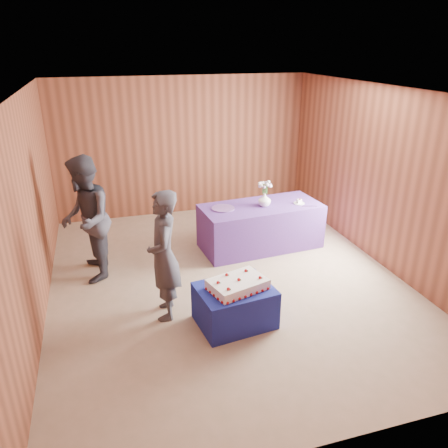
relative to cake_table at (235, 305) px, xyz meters
name	(u,v)px	position (x,y,z in m)	size (l,w,h in m)	color
ground	(226,280)	(0.21, 1.05, -0.25)	(6.00, 6.00, 0.00)	gray
room_shell	(227,161)	(0.21, 1.05, 1.55)	(5.04, 6.04, 2.72)	brown
cake_table	(235,305)	(0.00, 0.00, 0.00)	(0.90, 0.70, 0.50)	#1C1F9A
serving_table	(260,226)	(1.10, 2.00, 0.12)	(2.00, 0.90, 0.75)	#543086
sheet_cake	(238,284)	(0.03, -0.02, 0.31)	(0.80, 0.65, 0.16)	white
vase	(265,200)	(1.14, 1.96, 0.61)	(0.21, 0.21, 0.22)	white
flower_spray	(265,185)	(1.14, 1.96, 0.87)	(0.24, 0.24, 0.18)	#2B6729
platter	(223,208)	(0.44, 2.02, 0.51)	(0.38, 0.38, 0.02)	#68458B
plate	(299,203)	(1.74, 1.90, 0.51)	(0.19, 0.19, 0.01)	silver
cake_slice	(299,201)	(1.74, 1.90, 0.55)	(0.08, 0.07, 0.09)	white
knife	(309,206)	(1.84, 1.73, 0.50)	(0.26, 0.02, 0.00)	silver
guest_left	(164,256)	(-0.78, 0.43, 0.59)	(0.61, 0.40, 1.68)	#393943
guest_right	(86,220)	(-1.69, 1.72, 0.67)	(0.90, 0.70, 1.84)	#36353F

